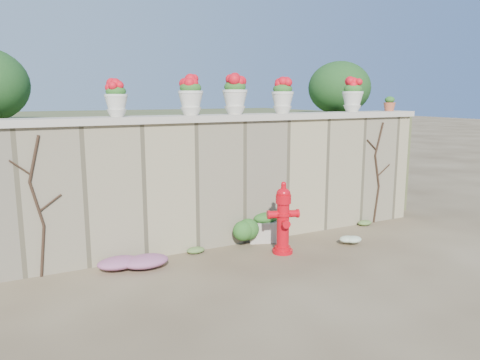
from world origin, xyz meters
TOP-DOWN VIEW (x-y plane):
  - ground at (0.00, 0.00)m, footprint 80.00×80.00m
  - stone_wall at (0.00, 1.80)m, footprint 8.00×0.40m
  - wall_cap at (0.00, 1.80)m, footprint 8.10×0.52m
  - raised_fill at (0.00, 5.00)m, footprint 9.00×6.00m
  - back_shrub_right at (3.40, 3.00)m, footprint 1.30×1.30m
  - vine_left at (-2.67, 1.58)m, footprint 0.60×0.04m
  - vine_right at (3.23, 1.58)m, footprint 0.60×0.04m
  - fire_hydrant at (0.70, 0.90)m, footprint 0.48×0.34m
  - planter_box at (0.78, 1.55)m, footprint 0.66×0.51m
  - green_shrub at (0.39, 1.47)m, footprint 0.64×0.58m
  - magenta_clump at (-1.53, 1.26)m, footprint 0.96×0.64m
  - white_flowers at (1.87, 0.70)m, footprint 0.55×0.44m
  - urn_pot_1 at (-1.54, 1.80)m, footprint 0.33×0.33m
  - urn_pot_2 at (-0.42, 1.80)m, footprint 0.38×0.38m
  - urn_pot_3 at (0.33, 1.80)m, footprint 0.40×0.40m
  - urn_pot_4 at (1.23, 1.80)m, footprint 0.37×0.37m
  - urn_pot_5 at (2.74, 1.80)m, footprint 0.38×0.38m
  - terracotta_pot at (3.65, 1.80)m, footprint 0.22×0.22m

SIDE VIEW (x-z plane):
  - ground at x=0.00m, z-range 0.00..0.00m
  - white_flowers at x=1.87m, z-range 0.00..0.20m
  - magenta_clump at x=-1.53m, z-range 0.00..0.26m
  - planter_box at x=0.78m, z-range -0.02..0.46m
  - green_shrub at x=0.39m, z-range 0.00..0.61m
  - fire_hydrant at x=0.70m, z-range 0.00..1.11m
  - vine_left at x=-2.67m, z-range 0.04..1.94m
  - vine_right at x=3.23m, z-range 0.04..1.94m
  - stone_wall at x=0.00m, z-range 0.00..2.00m
  - raised_fill at x=0.00m, z-range 0.00..2.00m
  - wall_cap at x=0.00m, z-range 2.00..2.10m
  - terracotta_pot at x=3.65m, z-range 2.09..2.36m
  - urn_pot_1 at x=-1.54m, z-range 2.10..2.61m
  - urn_pot_4 at x=1.23m, z-range 2.10..2.68m
  - urn_pot_5 at x=2.74m, z-range 2.10..2.69m
  - urn_pot_2 at x=-0.42m, z-range 2.10..2.69m
  - urn_pot_3 at x=0.33m, z-range 2.10..2.72m
  - back_shrub_right at x=3.40m, z-range 2.00..3.10m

